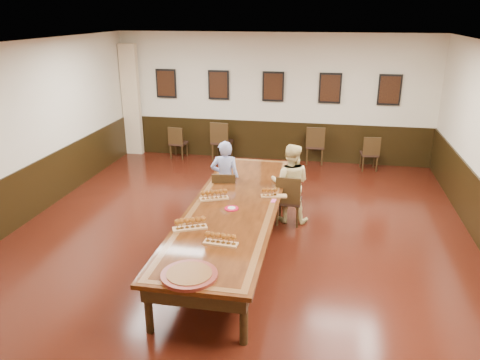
% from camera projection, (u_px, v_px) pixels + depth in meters
% --- Properties ---
extents(floor, '(8.00, 10.00, 0.02)m').
position_uv_depth(floor, '(234.00, 247.00, 7.75)').
color(floor, black).
rests_on(floor, ground).
extents(ceiling, '(8.00, 10.00, 0.02)m').
position_uv_depth(ceiling, '(233.00, 46.00, 6.65)').
color(ceiling, white).
rests_on(ceiling, floor).
extents(wall_back, '(8.00, 0.02, 3.20)m').
position_uv_depth(wall_back, '(273.00, 98.00, 11.83)').
color(wall_back, beige).
rests_on(wall_back, floor).
extents(wall_left, '(0.02, 10.00, 3.20)m').
position_uv_depth(wall_left, '(2.00, 142.00, 7.90)').
color(wall_left, beige).
rests_on(wall_left, floor).
extents(chair_man, '(0.48, 0.52, 0.92)m').
position_uv_depth(chair_man, '(225.00, 194.00, 8.72)').
color(chair_man, black).
rests_on(chair_man, floor).
extents(chair_woman, '(0.46, 0.50, 0.94)m').
position_uv_depth(chair_woman, '(289.00, 199.00, 8.48)').
color(chair_woman, black).
rests_on(chair_woman, floor).
extents(spare_chair_a, '(0.44, 0.47, 0.86)m').
position_uv_depth(spare_chair_a, '(179.00, 142.00, 12.30)').
color(spare_chair_a, black).
rests_on(spare_chair_a, floor).
extents(spare_chair_b, '(0.53, 0.57, 1.02)m').
position_uv_depth(spare_chair_b, '(222.00, 140.00, 12.13)').
color(spare_chair_b, black).
rests_on(spare_chair_b, floor).
extents(spare_chair_c, '(0.48, 0.52, 0.98)m').
position_uv_depth(spare_chair_c, '(315.00, 144.00, 11.85)').
color(spare_chair_c, black).
rests_on(spare_chair_c, floor).
extents(spare_chair_d, '(0.45, 0.48, 0.86)m').
position_uv_depth(spare_chair_d, '(369.00, 153.00, 11.37)').
color(spare_chair_d, black).
rests_on(spare_chair_d, floor).
extents(person_man, '(0.57, 0.41, 1.46)m').
position_uv_depth(person_man, '(225.00, 179.00, 8.72)').
color(person_man, '#495BB6').
rests_on(person_man, floor).
extents(person_woman, '(0.75, 0.59, 1.47)m').
position_uv_depth(person_woman, '(290.00, 183.00, 8.48)').
color(person_woman, '#F4DF98').
rests_on(person_woman, floor).
extents(pink_phone, '(0.08, 0.14, 0.01)m').
position_uv_depth(pink_phone, '(273.00, 201.00, 7.64)').
color(pink_phone, '#F250A9').
rests_on(pink_phone, conference_table).
extents(curtain, '(0.45, 0.18, 2.90)m').
position_uv_depth(curtain, '(131.00, 100.00, 12.36)').
color(curtain, '#CDB58D').
rests_on(curtain, floor).
extents(wainscoting, '(8.00, 10.00, 1.00)m').
position_uv_depth(wainscoting, '(234.00, 219.00, 7.57)').
color(wainscoting, black).
rests_on(wainscoting, floor).
extents(conference_table, '(1.40, 5.00, 0.76)m').
position_uv_depth(conference_table, '(234.00, 213.00, 7.54)').
color(conference_table, black).
rests_on(conference_table, floor).
extents(posters, '(6.14, 0.04, 0.74)m').
position_uv_depth(posters, '(273.00, 87.00, 11.66)').
color(posters, black).
rests_on(posters, wall_back).
extents(flight_a, '(0.49, 0.32, 0.18)m').
position_uv_depth(flight_a, '(214.00, 195.00, 7.68)').
color(flight_a, '#A97847').
rests_on(flight_a, conference_table).
extents(flight_b, '(0.45, 0.21, 0.16)m').
position_uv_depth(flight_b, '(272.00, 193.00, 7.80)').
color(flight_b, '#A97847').
rests_on(flight_b, conference_table).
extents(flight_c, '(0.51, 0.34, 0.18)m').
position_uv_depth(flight_c, '(190.00, 224.00, 6.63)').
color(flight_c, '#A97847').
rests_on(flight_c, conference_table).
extents(flight_d, '(0.47, 0.18, 0.17)m').
position_uv_depth(flight_d, '(221.00, 239.00, 6.20)').
color(flight_d, '#A97847').
rests_on(flight_d, conference_table).
extents(red_plate_grp, '(0.22, 0.22, 0.03)m').
position_uv_depth(red_plate_grp, '(232.00, 209.00, 7.33)').
color(red_plate_grp, '#B70C2A').
rests_on(red_plate_grp, conference_table).
extents(carved_platter, '(0.72, 0.72, 0.05)m').
position_uv_depth(carved_platter, '(189.00, 275.00, 5.46)').
color(carved_platter, '#531610').
rests_on(carved_platter, conference_table).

